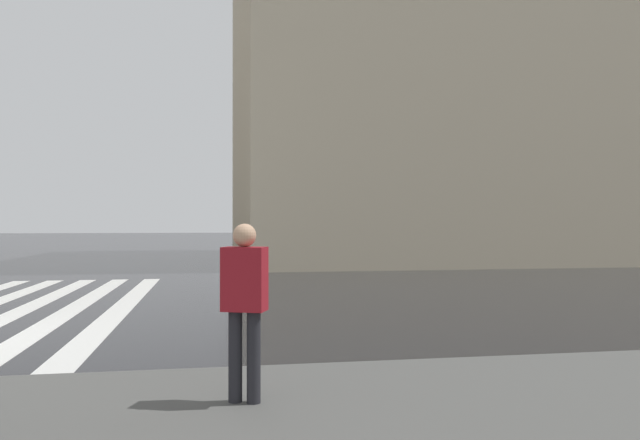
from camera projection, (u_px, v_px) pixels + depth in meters
The scene contains 2 objects.
haussmann_block_corner at pixel (484, 73), 34.67m from camera, with size 19.39×27.45×21.04m.
pedestrian_by_billboard at pixel (245, 297), 5.77m from camera, with size 0.37×0.46×1.68m.
Camera 1 is at (-10.29, -4.94, 1.83)m, focal length 34.51 mm.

